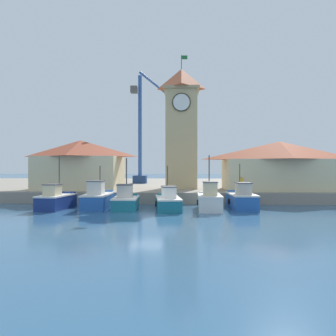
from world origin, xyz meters
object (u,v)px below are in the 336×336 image
fishing_boat_left_inner (126,201)px  fishing_boat_mid_right (241,199)px  port_crane_near (142,140)px  fishing_boat_far_left (56,200)px  fishing_boat_mid_left (168,201)px  dock_worker_near_tower (241,184)px  warehouse_right (280,165)px  clock_tower (181,126)px  fishing_boat_center (210,200)px  fishing_boat_left_outer (98,199)px  warehouse_left (81,164)px

fishing_boat_left_inner → fishing_boat_mid_right: size_ratio=0.89×
port_crane_near → fishing_boat_far_left: bearing=-101.2°
fishing_boat_left_inner → fishing_boat_mid_right: fishing_boat_left_inner is taller
fishing_boat_mid_left → dock_worker_near_tower: bearing=37.0°
fishing_boat_mid_right → port_crane_near: port_crane_near is taller
fishing_boat_far_left → warehouse_right: warehouse_right is taller
fishing_boat_left_inner → clock_tower: (4.72, 10.70, 7.69)m
fishing_boat_center → dock_worker_near_tower: (3.61, 5.38, 1.13)m
fishing_boat_mid_right → dock_worker_near_tower: bearing=79.9°
fishing_boat_left_outer → warehouse_left: warehouse_left is taller
warehouse_left → fishing_boat_mid_left: bearing=-41.3°
fishing_boat_left_inner → dock_worker_near_tower: bearing=26.4°
fishing_boat_center → dock_worker_near_tower: fishing_boat_center is taller
fishing_boat_mid_right → warehouse_right: bearing=54.0°
fishing_boat_left_inner → warehouse_left: 11.69m
fishing_boat_left_inner → fishing_boat_center: (7.08, -0.09, 0.11)m
fishing_boat_left_outer → fishing_boat_center: size_ratio=1.13×
fishing_boat_center → clock_tower: size_ratio=0.30×
clock_tower → warehouse_left: bearing=-171.6°
clock_tower → dock_worker_near_tower: 10.33m
fishing_boat_mid_left → clock_tower: clock_tower is taller
fishing_boat_mid_left → fishing_boat_mid_right: (6.30, 0.93, 0.12)m
fishing_boat_center → warehouse_right: bearing=45.7°
clock_tower → dock_worker_near_tower: bearing=-42.1°
fishing_boat_far_left → fishing_boat_mid_right: fishing_boat_far_left is taller
fishing_boat_mid_right → warehouse_right: (5.51, 7.58, 2.99)m
warehouse_left → warehouse_right: (22.13, -0.55, -0.13)m
dock_worker_near_tower → fishing_boat_mid_right: bearing=-100.1°
fishing_boat_center → clock_tower: 13.40m
fishing_boat_mid_right → port_crane_near: size_ratio=0.29×
fishing_boat_mid_left → dock_worker_near_tower: size_ratio=3.29×
fishing_boat_far_left → fishing_boat_mid_right: size_ratio=0.94×
fishing_boat_left_outer → port_crane_near: size_ratio=0.30×
fishing_boat_far_left → fishing_boat_left_outer: fishing_boat_far_left is taller
fishing_boat_left_outer → port_crane_near: bearing=87.1°
fishing_boat_left_outer → dock_worker_near_tower: 14.05m
fishing_boat_mid_left → warehouse_right: bearing=35.8°
clock_tower → warehouse_left: size_ratio=1.67×
clock_tower → warehouse_left: 12.39m
fishing_boat_left_inner → port_crane_near: size_ratio=0.25×
fishing_boat_left_outer → dock_worker_near_tower: size_ratio=3.21×
clock_tower → dock_worker_near_tower: (5.98, -5.40, -6.46)m
fishing_boat_far_left → warehouse_right: (21.39, 8.54, 3.03)m
fishing_boat_left_outer → port_crane_near: 23.07m
fishing_boat_left_inner → port_crane_near: (-1.45, 22.73, 7.09)m
fishing_boat_left_inner → warehouse_left: size_ratio=0.47×
fishing_boat_mid_right → port_crane_near: (-11.35, 21.85, 7.00)m
warehouse_right → warehouse_left: bearing=178.6°
port_crane_near → fishing_boat_left_outer: bearing=-92.9°
clock_tower → warehouse_right: size_ratio=1.28×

